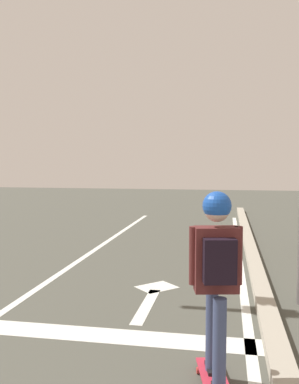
% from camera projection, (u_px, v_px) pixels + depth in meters
% --- Properties ---
extents(lane_line_curbside, '(0.12, 20.00, 0.01)m').
position_uv_depth(lane_line_curbside, '(249.00, 338.00, 4.64)').
color(lane_line_curbside, silver).
rests_on(lane_line_curbside, ground).
extents(stop_bar, '(3.25, 0.40, 0.01)m').
position_uv_depth(stop_bar, '(115.00, 336.00, 4.70)').
color(stop_bar, silver).
rests_on(stop_bar, ground).
extents(lane_arrow_stem, '(0.16, 1.40, 0.01)m').
position_uv_depth(lane_arrow_stem, '(147.00, 305.00, 5.69)').
color(lane_arrow_stem, silver).
rests_on(lane_arrow_stem, ground).
extents(lane_arrow_head, '(0.71, 0.71, 0.01)m').
position_uv_depth(lane_arrow_head, '(157.00, 287.00, 6.52)').
color(lane_arrow_head, silver).
rests_on(lane_arrow_head, ground).
extents(curb_strip, '(0.24, 24.00, 0.14)m').
position_uv_depth(curb_strip, '(273.00, 334.00, 4.59)').
color(curb_strip, '#A69F8E').
rests_on(curb_strip, ground).
extents(skateboard, '(0.38, 0.87, 0.09)m').
position_uv_depth(skateboard, '(215.00, 382.00, 3.59)').
color(skateboard, '#B9293D').
rests_on(skateboard, ground).
extents(skater, '(0.44, 0.61, 1.61)m').
position_uv_depth(skater, '(217.00, 263.00, 3.50)').
color(skater, '#3C476E').
rests_on(skater, skateboard).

